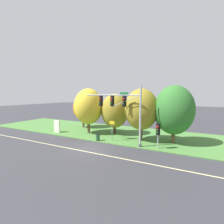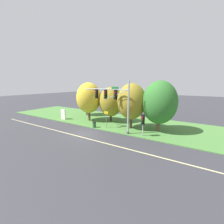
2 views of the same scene
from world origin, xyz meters
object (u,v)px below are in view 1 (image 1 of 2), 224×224
object	(u,v)px
trash_bin	(98,137)
tree_nearest_road	(83,108)
route_sign_post	(112,128)
tree_mid_verge	(141,109)
traffic_signal_mast	(122,107)
info_kiosk	(57,126)
tree_tall_centre	(174,110)
pedestrian_signal_near_kerb	(158,131)
tree_left_of_mast	(88,106)
tree_behind_signpost	(115,111)

from	to	relation	value
trash_bin	tree_nearest_road	bearing A→B (deg)	138.67
route_sign_post	tree_mid_verge	xyz separation A→B (m)	(3.26, 1.91, 2.39)
tree_nearest_road	traffic_signal_mast	bearing A→B (deg)	-30.30
traffic_signal_mast	info_kiosk	xyz separation A→B (m)	(-11.82, 0.95, -3.61)
tree_tall_centre	trash_bin	world-z (taller)	tree_tall_centre
pedestrian_signal_near_kerb	tree_mid_verge	size ratio (longest dim) A/B	0.42
tree_mid_verge	trash_bin	xyz separation A→B (m)	(-4.93, -2.73, -3.62)
tree_mid_verge	tree_tall_centre	bearing A→B (deg)	12.51
tree_nearest_road	tree_left_of_mast	bearing A→B (deg)	-42.77
tree_tall_centre	info_kiosk	xyz separation A→B (m)	(-17.23, -2.49, -3.16)
trash_bin	tree_mid_verge	bearing A→B (deg)	28.98
tree_tall_centre	tree_mid_verge	bearing A→B (deg)	-167.49
pedestrian_signal_near_kerb	route_sign_post	size ratio (longest dim) A/B	1.09
tree_mid_verge	trash_bin	size ratio (longest dim) A/B	7.28
route_sign_post	tree_tall_centre	distance (m)	8.03
tree_mid_verge	info_kiosk	bearing A→B (deg)	-173.05
route_sign_post	tree_tall_centre	bearing A→B (deg)	21.19
route_sign_post	tree_nearest_road	bearing A→B (deg)	148.10
tree_mid_verge	tree_tall_centre	world-z (taller)	tree_tall_centre
tree_nearest_road	trash_bin	distance (m)	10.15
tree_nearest_road	tree_tall_centre	world-z (taller)	tree_tall_centre
pedestrian_signal_near_kerb	tree_tall_centre	distance (m)	4.08
tree_nearest_road	tree_behind_signpost	world-z (taller)	tree_behind_signpost
route_sign_post	trash_bin	size ratio (longest dim) A/B	2.84
tree_nearest_road	tree_tall_centre	distance (m)	16.33
tree_left_of_mast	tree_mid_verge	distance (m)	8.59
tree_left_of_mast	tree_tall_centre	bearing A→B (deg)	2.51
info_kiosk	tree_mid_verge	bearing A→B (deg)	6.95
pedestrian_signal_near_kerb	route_sign_post	world-z (taller)	pedestrian_signal_near_kerb
tree_mid_verge	pedestrian_signal_near_kerb	bearing A→B (deg)	-41.81
tree_behind_signpost	trash_bin	bearing A→B (deg)	-91.43
tree_mid_verge	info_kiosk	size ratio (longest dim) A/B	3.56
pedestrian_signal_near_kerb	tree_left_of_mast	xyz separation A→B (m)	(-11.36, 2.80, 2.10)
pedestrian_signal_near_kerb	tree_behind_signpost	world-z (taller)	tree_behind_signpost
route_sign_post	trash_bin	xyz separation A→B (m)	(-1.68, -0.83, -1.22)
tree_behind_signpost	tree_mid_verge	distance (m)	5.19
route_sign_post	info_kiosk	xyz separation A→B (m)	(-10.09, 0.28, -0.75)
traffic_signal_mast	route_sign_post	distance (m)	3.41
tree_left_of_mast	info_kiosk	distance (m)	6.06
route_sign_post	tree_behind_signpost	xyz separation A→B (m)	(-1.56, 3.74, 1.83)
tree_nearest_road	tree_left_of_mast	world-z (taller)	tree_left_of_mast
tree_mid_verge	trash_bin	bearing A→B (deg)	-151.02
pedestrian_signal_near_kerb	tree_left_of_mast	bearing A→B (deg)	166.16
tree_left_of_mast	tree_mid_verge	xyz separation A→B (m)	(8.58, -0.31, -0.06)
tree_nearest_road	route_sign_post	bearing A→B (deg)	-31.90
tree_nearest_road	pedestrian_signal_near_kerb	bearing A→B (deg)	-22.30
traffic_signal_mast	info_kiosk	size ratio (longest dim) A/B	3.98
tree_nearest_road	tree_behind_signpost	size ratio (longest dim) A/B	0.95
pedestrian_signal_near_kerb	tree_mid_verge	xyz separation A→B (m)	(-2.78, 2.48, 2.04)
trash_bin	traffic_signal_mast	bearing A→B (deg)	2.58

